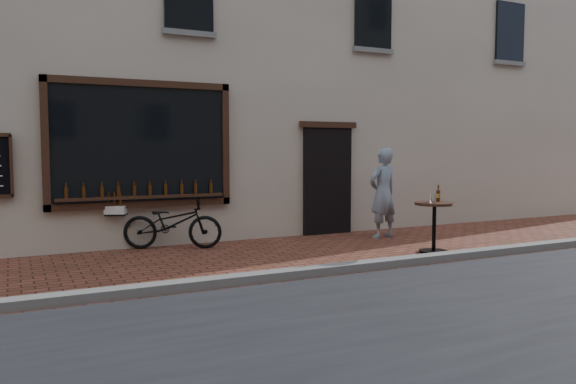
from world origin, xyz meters
name	(u,v)px	position (x,y,z in m)	size (l,w,h in m)	color
ground	(334,277)	(0.00, 0.00, 0.00)	(90.00, 90.00, 0.00)	brown
kerb	(327,270)	(0.00, 0.20, 0.06)	(90.00, 0.25, 0.12)	slate
shop_building	(193,11)	(0.00, 6.50, 5.00)	(28.00, 6.20, 10.00)	beige
cargo_bicycle	(171,223)	(-1.47, 3.18, 0.47)	(2.08, 1.32, 0.97)	black
bistro_table	(434,217)	(2.48, 0.83, 0.61)	(0.67, 0.67, 1.15)	black
pedestrian	(383,193)	(2.63, 2.52, 0.89)	(0.65, 0.43, 1.79)	gray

